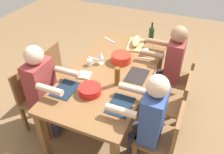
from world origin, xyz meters
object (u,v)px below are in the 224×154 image
Objects in this scene: serving_bowl_salad at (90,90)px; cup_near_right at (145,52)px; beer_bottle at (117,76)px; dining_table at (112,75)px; chair_far_left at (34,96)px; cutting_board at (136,45)px; wine_bottle at (151,34)px; diner_near_left at (149,117)px; serving_bowl_fruit at (121,58)px; bread_loaf at (136,41)px; chair_near_right at (182,77)px; diner_near_right at (171,61)px; diner_far_left at (44,86)px; cup_far_center at (90,62)px; chair_far_center at (59,72)px; chair_near_left at (164,137)px; napkin_stack at (84,75)px; wine_glass at (101,56)px; chair_near_center at (175,103)px.

cup_near_right is at bearing -17.80° from serving_bowl_salad.
dining_table is at bearing 34.53° from beer_bottle.
cutting_board is at bearing -35.12° from chair_far_left.
cutting_board is at bearing 141.97° from wine_bottle.
diner_near_left is at bearing -123.81° from beer_bottle.
bread_loaf is at bearing -3.98° from serving_bowl_fruit.
chair_near_right is 0.28m from diner_near_right.
cup_near_right is at bearing 96.99° from diner_near_right.
wine_bottle is (1.45, -0.85, 0.15)m from diner_far_left.
cup_far_center is (-0.22, 0.33, -0.02)m from serving_bowl_fruit.
serving_bowl_fruit is (0.75, -0.84, 0.32)m from chair_far_left.
wine_bottle is at bearing -14.52° from dining_table.
serving_bowl_fruit is at bearing 119.66° from diner_near_right.
chair_far_center reaches higher than cutting_board.
cutting_board is at bearing -51.33° from chair_far_center.
serving_bowl_salad is at bearing 86.59° from chair_near_left.
serving_bowl_salad reaches higher than napkin_stack.
diner_near_left is 7.23× the size of wine_glass.
serving_bowl_salad is at bearing 147.35° from diner_near_right.
wine_bottle is at bearing -22.81° from napkin_stack.
chair_near_center is at bearing -133.71° from cutting_board.
cup_near_right is (0.50, 0.53, 0.30)m from chair_near_center.
diner_far_left is 1.53m from chair_near_center.
bread_loaf is 1.93× the size of wine_glass.
cup_near_right is at bearing -48.11° from cup_far_center.
serving_bowl_fruit is 1.81× the size of napkin_stack.
serving_bowl_salad is 1.20m from cutting_board.
chair_near_center is at bearing -89.46° from cup_far_center.
chair_near_right is (0.54, -0.80, -0.18)m from dining_table.
chair_far_left is at bearing 144.44° from wine_bottle.
chair_far_left is at bearing 134.87° from wine_glass.
diner_near_right reaches higher than cup_far_center.
napkin_stack is at bearing 74.12° from chair_near_left.
wine_glass reaches higher than serving_bowl_salad.
serving_bowl_fruit is at bearing -6.66° from serving_bowl_salad.
chair_far_left is 1.17m from serving_bowl_fruit.
chair_near_center is (-0.54, 0.00, 0.00)m from chair_near_right.
diner_far_left is at bearing 144.77° from wine_glass.
bread_loaf is 0.27m from wine_bottle.
chair_near_center is at bearing -18.72° from diner_near_left.
chair_near_left reaches higher than napkin_stack.
wine_glass reaches higher than chair_far_left.
serving_bowl_fruit is at bearing -48.05° from chair_far_left.
serving_bowl_fruit is at bearing 176.02° from cutting_board.
dining_table is 11.87× the size of wine_glass.
diner_near_right is at bearing -60.34° from serving_bowl_fruit.
chair_far_center is 3.86× the size of beer_bottle.
diner_far_left is 1.42m from bread_loaf.
diner_near_right is at bearing -83.01° from cup_near_right.
chair_near_left is (0.00, -1.42, -0.21)m from diner_far_left.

